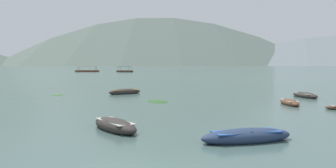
{
  "coord_description": "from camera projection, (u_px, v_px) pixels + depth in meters",
  "views": [
    {
      "loc": [
        2.03,
        -8.34,
        3.04
      ],
      "look_at": [
        -3.18,
        39.99,
        0.31
      ],
      "focal_mm": 36.51,
      "sensor_mm": 36.0,
      "label": 1
    }
  ],
  "objects": [
    {
      "name": "weed_patch_0",
      "position": [
        157.0,
        102.0,
        28.29
      ],
      "size": [
        2.57,
        3.2,
        0.14
      ],
      "primitive_type": "ellipsoid",
      "rotation": [
        0.0,
        0.0,
        1.94
      ],
      "color": "#2D5628",
      "rests_on": "ground"
    },
    {
      "name": "ferry_1",
      "position": [
        87.0,
        71.0,
        148.19
      ],
      "size": [
        10.22,
        3.97,
        2.54
      ],
      "color": "brown",
      "rests_on": "ground"
    },
    {
      "name": "mountain_2",
      "position": [
        161.0,
        4.0,
        1559.56
      ],
      "size": [
        1519.21,
        1519.21,
        565.7
      ],
      "primitive_type": "cone",
      "color": "slate",
      "rests_on": "ground"
    },
    {
      "name": "ground_plane",
      "position": [
        204.0,
        66.0,
        1497.69
      ],
      "size": [
        6000.0,
        6000.0,
        0.0
      ],
      "primitive_type": "plane",
      "color": "#425B56"
    },
    {
      "name": "weed_patch_2",
      "position": [
        57.0,
        95.0,
        34.34
      ],
      "size": [
        1.45,
        1.72,
        0.14
      ],
      "primitive_type": "ellipsoid",
      "rotation": [
        0.0,
        0.0,
        1.46
      ],
      "color": "#38662D",
      "rests_on": "ground"
    },
    {
      "name": "rowboat_4",
      "position": [
        305.0,
        95.0,
        32.11
      ],
      "size": [
        2.11,
        3.96,
        0.59
      ],
      "color": "#2D2826",
      "rests_on": "ground"
    },
    {
      "name": "rowboat_0",
      "position": [
        115.0,
        125.0,
        15.94
      ],
      "size": [
        3.3,
        3.61,
        0.67
      ],
      "color": "#2D2826",
      "rests_on": "ground"
    },
    {
      "name": "rowboat_1",
      "position": [
        289.0,
        102.0,
        26.06
      ],
      "size": [
        1.27,
        3.32,
        0.54
      ],
      "color": "brown",
      "rests_on": "ground"
    },
    {
      "name": "mountain_1",
      "position": [
        0.0,
        23.0,
        1423.0
      ],
      "size": [
        1059.93,
        1059.93,
        358.62
      ],
      "primitive_type": "cone",
      "color": "slate",
      "rests_on": "ground"
    },
    {
      "name": "ferry_0",
      "position": [
        125.0,
        71.0,
        143.67
      ],
      "size": [
        7.33,
        4.6,
        2.54
      ],
      "color": "#4C3323",
      "rests_on": "ground"
    },
    {
      "name": "rowboat_2",
      "position": [
        247.0,
        136.0,
        13.54
      ],
      "size": [
        4.07,
        2.64,
        0.66
      ],
      "color": "navy",
      "rests_on": "ground"
    },
    {
      "name": "rowboat_6",
      "position": [
        125.0,
        92.0,
        35.79
      ],
      "size": [
        3.49,
        3.31,
        0.68
      ],
      "color": "#2D2826",
      "rests_on": "ground"
    },
    {
      "name": "mountain_3",
      "position": [
        296.0,
        33.0,
        1379.92
      ],
      "size": [
        1151.29,
        1151.29,
        266.3
      ],
      "primitive_type": "cone",
      "color": "slate",
      "rests_on": "ground"
    }
  ]
}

